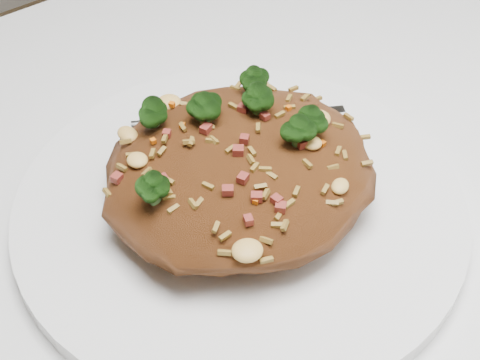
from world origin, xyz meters
name	(u,v)px	position (x,y,z in m)	size (l,w,h in m)	color
dining_table	(338,302)	(0.00, 0.00, 0.66)	(1.20, 0.80, 0.75)	white
plate	(240,203)	(-0.05, 0.06, 0.76)	(0.30, 0.30, 0.01)	white
fried_rice	(240,160)	(-0.05, 0.06, 0.80)	(0.18, 0.16, 0.07)	brown
fork	(250,119)	(0.01, 0.11, 0.77)	(0.15, 0.10, 0.00)	silver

